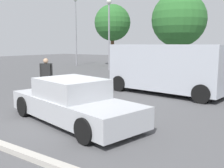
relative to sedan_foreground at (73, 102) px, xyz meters
name	(u,v)px	position (x,y,z in m)	size (l,w,h in m)	color
ground_plane	(69,119)	(-0.30, 0.10, -0.60)	(80.00, 80.00, 0.00)	#515154
sedan_foreground	(73,102)	(0.00, 0.00, 0.00)	(4.94, 2.70, 1.30)	#B7BABF
van_white	(167,67)	(0.45, 5.91, 0.64)	(5.57, 2.79, 2.29)	#B2B7C1
pedestrian	(46,73)	(-3.94, 2.47, 0.40)	(0.46, 0.45, 1.67)	gray
light_post_near	(76,20)	(-14.25, 15.84, 4.22)	(0.44, 0.44, 7.22)	gray
light_post_far	(109,22)	(-8.36, 13.68, 3.61)	(0.44, 0.44, 6.16)	gray
tree_back_center	(112,23)	(-10.99, 18.02, 3.94)	(3.83, 3.83, 6.47)	brown
tree_back_right	(179,20)	(-2.43, 14.79, 3.59)	(4.28, 4.28, 6.35)	brown
tree_far_right	(174,27)	(-6.21, 23.44, 3.59)	(3.65, 3.65, 6.04)	brown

